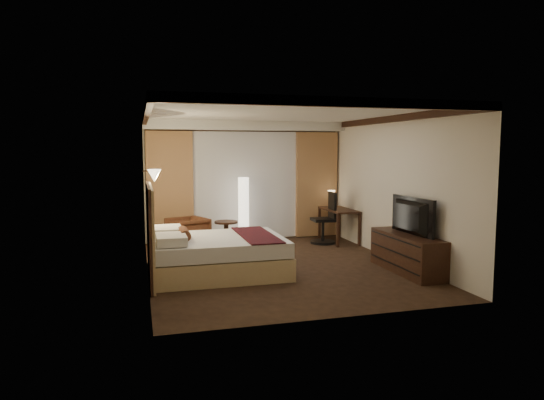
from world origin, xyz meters
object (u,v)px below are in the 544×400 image
object	(u,v)px
floor_lamp	(244,210)
dresser	(407,253)
office_chair	(323,218)
side_table	(226,234)
television	(407,214)
bed	(219,255)
armchair	(187,232)
desk	(339,225)

from	to	relation	value
floor_lamp	dresser	xyz separation A→B (m)	(2.15, -3.18, -0.41)
office_chair	floor_lamp	bearing A→B (deg)	169.36
side_table	television	xyz separation A→B (m)	(2.55, -2.95, 0.72)
floor_lamp	dresser	distance (m)	3.86
bed	dresser	xyz separation A→B (m)	(3.10, -0.73, 0.01)
armchair	desk	distance (m)	3.36
desk	dresser	xyz separation A→B (m)	(0.05, -2.80, -0.05)
side_table	dresser	distance (m)	3.92
armchair	office_chair	bearing A→B (deg)	66.83
dresser	desk	bearing A→B (deg)	91.02
side_table	television	bearing A→B (deg)	-49.14
bed	desk	xyz separation A→B (m)	(3.05, 2.07, 0.06)
desk	office_chair	xyz separation A→B (m)	(-0.40, -0.05, 0.20)
armchair	office_chair	xyz separation A→B (m)	(2.96, -0.10, 0.20)
side_table	office_chair	world-z (taller)	office_chair
side_table	floor_lamp	xyz separation A→B (m)	(0.43, 0.23, 0.46)
floor_lamp	office_chair	xyz separation A→B (m)	(1.70, -0.43, -0.17)
television	bed	bearing A→B (deg)	74.70
armchair	office_chair	distance (m)	2.97
armchair	desk	size ratio (longest dim) A/B	0.63
floor_lamp	television	bearing A→B (deg)	-56.36
dresser	floor_lamp	bearing A→B (deg)	124.01
bed	dresser	size ratio (longest dim) A/B	1.30
desk	office_chair	distance (m)	0.45
floor_lamp	desk	xyz separation A→B (m)	(2.10, -0.38, -0.37)
bed	television	bearing A→B (deg)	-13.42
bed	desk	bearing A→B (deg)	34.07
desk	floor_lamp	bearing A→B (deg)	169.68
dresser	television	xyz separation A→B (m)	(-0.03, 0.00, 0.67)
dresser	television	bearing A→B (deg)	180.00
armchair	desk	xyz separation A→B (m)	(3.36, -0.05, 0.00)
side_table	desk	world-z (taller)	desk
side_table	office_chair	distance (m)	2.16
bed	office_chair	bearing A→B (deg)	37.19
side_table	floor_lamp	distance (m)	0.68
bed	armchair	xyz separation A→B (m)	(-0.31, 2.11, 0.05)
floor_lamp	dresser	world-z (taller)	floor_lamp
armchair	floor_lamp	world-z (taller)	floor_lamp
desk	armchair	bearing A→B (deg)	179.17
floor_lamp	office_chair	world-z (taller)	floor_lamp
floor_lamp	desk	world-z (taller)	floor_lamp
office_chair	armchair	bearing A→B (deg)	-178.28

